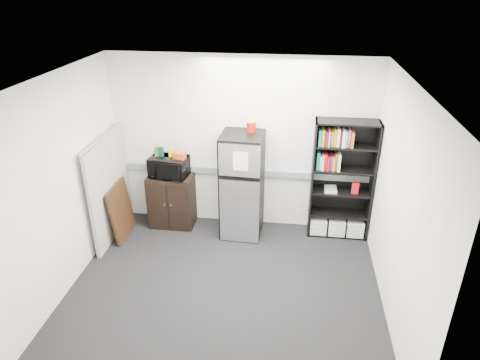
{
  "coord_description": "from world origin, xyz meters",
  "views": [
    {
      "loc": [
        0.78,
        -4.3,
        3.71
      ],
      "look_at": [
        0.09,
        0.9,
        1.16
      ],
      "focal_mm": 32.0,
      "sensor_mm": 36.0,
      "label": 1
    }
  ],
  "objects_px": {
    "bookshelf": "(341,181)",
    "cabinet": "(172,200)",
    "cubicle_partition": "(110,188)",
    "microwave": "(169,167)",
    "refrigerator": "(242,186)"
  },
  "relations": [
    {
      "from": "cubicle_partition",
      "to": "cabinet",
      "type": "height_order",
      "value": "cubicle_partition"
    },
    {
      "from": "refrigerator",
      "to": "bookshelf",
      "type": "bearing_deg",
      "value": 8.19
    },
    {
      "from": "cubicle_partition",
      "to": "microwave",
      "type": "bearing_deg",
      "value": 26.53
    },
    {
      "from": "bookshelf",
      "to": "microwave",
      "type": "bearing_deg",
      "value": -178.24
    },
    {
      "from": "bookshelf",
      "to": "cabinet",
      "type": "distance_m",
      "value": 2.66
    },
    {
      "from": "bookshelf",
      "to": "refrigerator",
      "type": "bearing_deg",
      "value": -174.41
    },
    {
      "from": "cabinet",
      "to": "microwave",
      "type": "distance_m",
      "value": 0.59
    },
    {
      "from": "cubicle_partition",
      "to": "cabinet",
      "type": "bearing_deg",
      "value": 27.43
    },
    {
      "from": "bookshelf",
      "to": "cubicle_partition",
      "type": "xyz_separation_m",
      "value": [
        -3.43,
        -0.49,
        -0.1
      ]
    },
    {
      "from": "bookshelf",
      "to": "microwave",
      "type": "relative_size",
      "value": 3.27
    },
    {
      "from": "refrigerator",
      "to": "cabinet",
      "type": "bearing_deg",
      "value": 178.59
    },
    {
      "from": "cabinet",
      "to": "refrigerator",
      "type": "bearing_deg",
      "value": -4.02
    },
    {
      "from": "cubicle_partition",
      "to": "cabinet",
      "type": "relative_size",
      "value": 1.86
    },
    {
      "from": "bookshelf",
      "to": "cabinet",
      "type": "bearing_deg",
      "value": -178.59
    },
    {
      "from": "bookshelf",
      "to": "refrigerator",
      "type": "distance_m",
      "value": 1.49
    }
  ]
}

